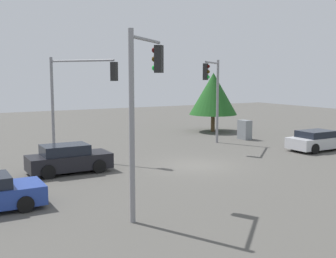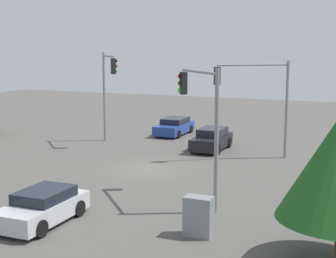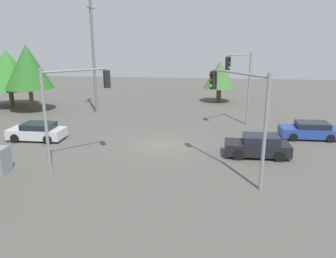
# 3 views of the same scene
# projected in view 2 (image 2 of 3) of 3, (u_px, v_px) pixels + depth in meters

# --- Properties ---
(ground_plane) EXTENTS (80.00, 80.00, 0.00)m
(ground_plane) POSITION_uv_depth(u_px,v_px,m) (146.00, 169.00, 29.00)
(ground_plane) COLOR #54514C
(sedan_silver) EXTENTS (1.98, 4.13, 1.33)m
(sedan_silver) POSITION_uv_depth(u_px,v_px,m) (42.00, 207.00, 20.19)
(sedan_silver) COLOR silver
(sedan_silver) RESTS_ON ground_plane
(sedan_blue) EXTENTS (1.98, 4.30, 1.30)m
(sedan_blue) POSITION_uv_depth(u_px,v_px,m) (174.00, 127.00, 40.12)
(sedan_blue) COLOR #233D93
(sedan_blue) RESTS_ON ground_plane
(sedan_dark) EXTENTS (1.90, 4.13, 1.46)m
(sedan_dark) POSITION_uv_depth(u_px,v_px,m) (212.00, 140.00, 34.25)
(sedan_dark) COLOR black
(sedan_dark) RESTS_ON ground_plane
(traffic_signal_main) EXTENTS (3.99, 2.89, 6.01)m
(traffic_signal_main) POSITION_uv_depth(u_px,v_px,m) (258.00, 91.00, 30.90)
(traffic_signal_main) COLOR gray
(traffic_signal_main) RESTS_ON ground_plane
(traffic_signal_cross) EXTENTS (2.22, 2.34, 6.42)m
(traffic_signal_cross) POSITION_uv_depth(u_px,v_px,m) (108.00, 83.00, 35.98)
(traffic_signal_cross) COLOR gray
(traffic_signal_cross) RESTS_ON ground_plane
(traffic_signal_aux) EXTENTS (2.88, 3.15, 6.03)m
(traffic_signal_aux) POSITION_uv_depth(u_px,v_px,m) (201.00, 110.00, 22.37)
(traffic_signal_aux) COLOR gray
(traffic_signal_aux) RESTS_ON ground_plane
(electrical_cabinet) EXTENTS (1.04, 0.64, 1.49)m
(electrical_cabinet) POSITION_uv_depth(u_px,v_px,m) (199.00, 216.00, 18.80)
(electrical_cabinet) COLOR gray
(electrical_cabinet) RESTS_ON ground_plane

